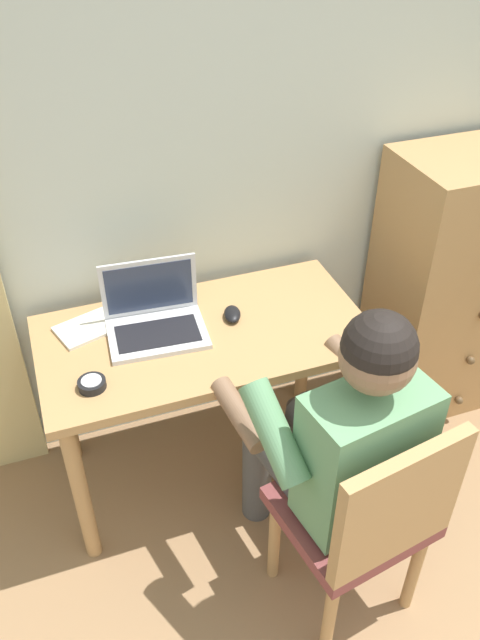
# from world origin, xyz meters

# --- Properties ---
(wall_back) EXTENTS (4.80, 0.05, 2.50)m
(wall_back) POSITION_xyz_m (0.00, 2.20, 1.25)
(wall_back) COLOR silver
(wall_back) RESTS_ON ground_plane
(desk) EXTENTS (1.16, 0.61, 0.71)m
(desk) POSITION_xyz_m (-0.46, 1.83, 0.60)
(desk) COLOR tan
(desk) RESTS_ON ground_plane
(dresser) EXTENTS (0.59, 0.46, 1.17)m
(dresser) POSITION_xyz_m (0.66, 1.93, 0.59)
(dresser) COLOR tan
(dresser) RESTS_ON ground_plane
(chair) EXTENTS (0.48, 0.46, 0.88)m
(chair) POSITION_xyz_m (-0.20, 1.08, 0.50)
(chair) COLOR brown
(chair) RESTS_ON ground_plane
(person_seated) EXTENTS (0.59, 0.63, 1.20)m
(person_seated) POSITION_xyz_m (-0.22, 1.26, 0.68)
(person_seated) COLOR #4C4C4C
(person_seated) RESTS_ON ground_plane
(laptop) EXTENTS (0.36, 0.28, 0.24)m
(laptop) POSITION_xyz_m (-0.62, 1.90, 0.76)
(laptop) COLOR silver
(laptop) RESTS_ON desk
(computer_mouse) EXTENTS (0.08, 0.11, 0.03)m
(computer_mouse) POSITION_xyz_m (-0.34, 1.87, 0.73)
(computer_mouse) COLOR black
(computer_mouse) RESTS_ON desk
(desk_clock) EXTENTS (0.09, 0.09, 0.03)m
(desk_clock) POSITION_xyz_m (-0.88, 1.68, 0.73)
(desk_clock) COLOR black
(desk_clock) RESTS_ON desk
(notebook_pad) EXTENTS (0.25, 0.21, 0.01)m
(notebook_pad) POSITION_xyz_m (-0.85, 1.98, 0.72)
(notebook_pad) COLOR silver
(notebook_pad) RESTS_ON desk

